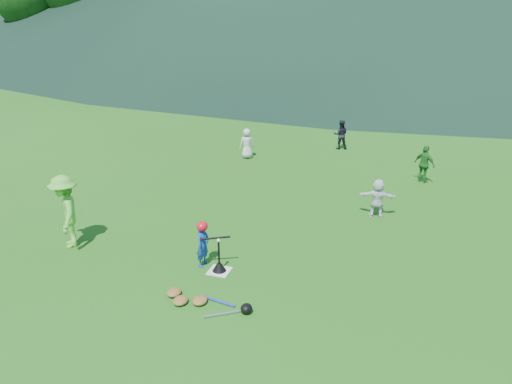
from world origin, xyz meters
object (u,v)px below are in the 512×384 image
home_plate (219,271)px  fielder_d (377,198)px  batting_tee (219,266)px  batter_child (203,244)px  adult_coach (66,211)px  fielder_b (341,135)px  equipment_pile (200,301)px  fielder_c (424,164)px  fielder_a (247,143)px

home_plate → fielder_d: bearing=54.3°
batting_tee → batter_child: bearing=162.0°
batter_child → adult_coach: adult_coach is taller
fielder_b → equipment_pile: 11.41m
home_plate → batting_tee: (0.00, 0.00, 0.12)m
adult_coach → batting_tee: 3.87m
adult_coach → fielder_d: 7.79m
home_plate → adult_coach: size_ratio=0.26×
fielder_b → batting_tee: size_ratio=1.65×
fielder_b → fielder_c: 4.30m
fielder_a → batting_tee: fielder_a is taller
fielder_c → fielder_b: bearing=-11.1°
fielder_a → fielder_b: (3.03, 2.26, 0.02)m
fielder_a → equipment_pile: fielder_a is taller
fielder_c → adult_coach: bearing=74.9°
fielder_b → equipment_pile: fielder_b is taller
batter_child → adult_coach: bearing=98.8°
adult_coach → equipment_pile: 4.18m
home_plate → batting_tee: size_ratio=0.66×
batter_child → equipment_pile: 1.54m
batter_child → fielder_c: fielder_c is taller
fielder_c → batting_tee: (-4.02, -7.17, -0.47)m
batter_child → equipment_pile: size_ratio=0.57×
home_plate → fielder_b: 10.19m
fielder_b → batting_tee: bearing=72.1°
fielder_d → fielder_c: bearing=-115.4°
home_plate → equipment_pile: size_ratio=0.25×
batter_child → fielder_d: 5.10m
home_plate → fielder_c: fielder_c is taller
batter_child → batting_tee: 0.59m
fielder_c → fielder_d: size_ratio=1.14×
fielder_d → batting_tee: 4.96m
adult_coach → fielder_d: adult_coach is taller
fielder_a → fielder_d: fielder_a is taller
batter_child → fielder_b: fielder_b is taller
fielder_c → fielder_a: bearing=26.0°
fielder_a → home_plate: bearing=72.1°
equipment_pile → fielder_a: bearing=103.7°
batting_tee → fielder_a: bearing=105.1°
batting_tee → equipment_pile: size_ratio=0.38×
fielder_b → batting_tee: 10.18m
fielder_b → equipment_pile: bearing=73.1°
batting_tee → equipment_pile: batting_tee is taller
fielder_c → batter_child: bearing=90.2°
batter_child → fielder_c: 8.32m
adult_coach → batting_tee: adult_coach is taller
adult_coach → fielder_c: bearing=95.2°
batter_child → fielder_a: (-1.69, 7.73, 0.04)m
adult_coach → batter_child: bearing=54.7°
home_plate → fielder_d: fielder_d is taller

